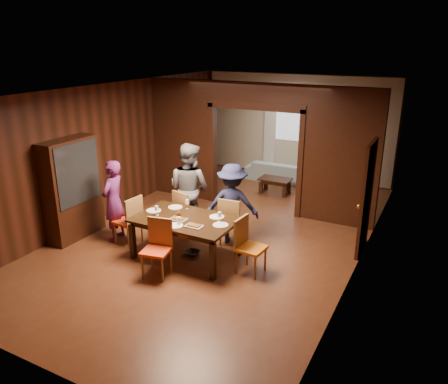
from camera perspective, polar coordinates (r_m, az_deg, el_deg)
The scene contains 32 objects.
floor at distance 9.06m, azimuth -0.23°, elevation -5.29°, with size 9.00×9.00×0.00m, color #532917.
ceiling at distance 8.28m, azimuth -0.26°, elevation 13.27°, with size 5.50×9.00×0.02m, color silver.
room_walls at distance 10.20m, azimuth 4.74°, elevation 6.41°, with size 5.52×9.01×2.90m.
person_purple at distance 8.75m, azimuth -14.23°, elevation -1.12°, with size 0.59×0.39×1.61m, color #5F205E.
person_grey at distance 8.78m, azimuth -4.57°, elevation 0.42°, with size 0.91×0.71×1.87m, color #54545B.
person_navy at distance 8.38m, azimuth 1.07°, elevation -1.54°, with size 1.02×0.59×1.58m, color #1C2046.
sofa at distance 12.35m, azimuth 7.30°, elevation 2.71°, with size 1.87×0.73×0.55m, color #9ABBCA.
serving_bowl at distance 7.85m, azimuth -4.29°, elevation -3.04°, with size 0.28×0.28×0.07m, color black.
dining_table at distance 7.97m, azimuth -5.01°, elevation -5.95°, with size 1.81×1.13×0.76m, color black.
coffee_table at distance 11.33m, azimuth 6.68°, elevation 0.80°, with size 0.80×0.50×0.40m, color black.
chair_left at distance 8.63m, azimuth -12.48°, elevation -3.55°, with size 0.44×0.44×0.97m, color red, non-canonical shape.
chair_right at distance 7.40m, azimuth 3.58°, elevation -7.12°, with size 0.44×0.44×0.97m, color orange, non-canonical shape.
chair_far_l at distance 8.79m, azimuth -4.68°, elevation -2.72°, with size 0.44×0.44×0.97m, color #CF5113, non-canonical shape.
chair_far_r at distance 8.40m, azimuth 1.15°, elevation -3.73°, with size 0.44×0.44×0.97m, color orange, non-canonical shape.
chair_near at distance 7.38m, azimuth -8.86°, elevation -7.39°, with size 0.44×0.44×0.97m, color red, non-canonical shape.
hutch at distance 9.04m, azimuth -19.19°, elevation 0.36°, with size 0.40×1.20×2.00m, color black.
door_right at distance 8.33m, azimuth 18.12°, elevation -0.77°, with size 0.06×0.90×2.10m, color black.
window_far at distance 12.51m, azimuth 9.43°, elevation 9.53°, with size 1.20×0.03×1.30m, color silver.
curtain_left at distance 12.81m, azimuth 6.05°, elevation 7.86°, with size 0.35×0.06×2.40m, color white.
curtain_right at distance 12.35m, azimuth 12.57°, elevation 7.07°, with size 0.35×0.06×2.40m, color white.
plate_left at distance 8.22m, azimuth -9.17°, elevation -2.40°, with size 0.27×0.27×0.01m, color white.
plate_far_l at distance 8.32m, azimuth -6.39°, elevation -1.99°, with size 0.27×0.27×0.01m, color silver.
plate_far_r at distance 7.83m, azimuth -0.94°, elevation -3.25°, with size 0.27×0.27×0.01m, color silver.
plate_right at distance 7.50m, azimuth -0.46°, elevation -4.32°, with size 0.27×0.27×0.01m, color silver.
plate_near at distance 7.52m, azimuth -6.39°, elevation -4.38°, with size 0.27×0.27×0.01m, color white.
platter_a at distance 7.76m, azimuth -5.99°, elevation -3.50°, with size 0.30×0.20×0.04m, color gray.
platter_b at distance 7.46m, azimuth -3.93°, elevation -4.40°, with size 0.30×0.20×0.04m, color gray.
wineglass_left at distance 7.98m, azimuth -8.78°, elevation -2.42°, with size 0.08×0.08×0.18m, color white, non-canonical shape.
wineglass_far at distance 8.21m, azimuth -4.81°, elevation -1.60°, with size 0.08×0.08×0.18m, color silver, non-canonical shape.
wineglass_right at distance 7.61m, azimuth -0.59°, elevation -3.27°, with size 0.08×0.08×0.18m, color white, non-canonical shape.
tumbler at distance 7.53m, azimuth -5.93°, elevation -3.79°, with size 0.07×0.07×0.14m, color silver.
condiment_jar at distance 7.84m, azimuth -5.91°, elevation -2.95°, with size 0.08×0.08×0.11m, color #532A13, non-canonical shape.
Camera 1 is at (3.85, -7.28, 3.78)m, focal length 35.00 mm.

